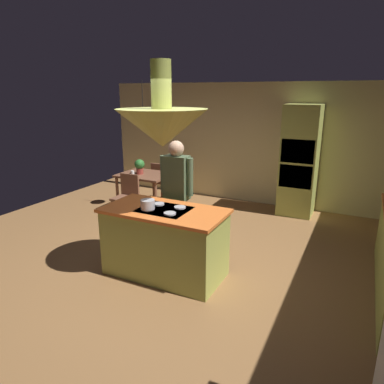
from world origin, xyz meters
TOP-DOWN VIEW (x-y plane):
  - ground at (0.00, 0.00)m, footprint 8.16×8.16m
  - wall_back at (0.00, 3.45)m, footprint 6.80×0.10m
  - kitchen_island at (0.00, -0.20)m, footprint 1.59×0.82m
  - oven_tower at (1.10, 3.04)m, footprint 0.66×0.62m
  - dining_table at (-1.70, 1.90)m, footprint 1.03×0.82m
  - person_at_island at (-0.19, 0.48)m, footprint 0.53×0.23m
  - range_hood at (0.00, -0.20)m, footprint 1.10×1.10m
  - pendant_light_over_table at (-1.70, 1.90)m, footprint 0.32×0.32m
  - chair_facing_island at (-1.70, 1.27)m, footprint 0.40×0.40m
  - chair_by_back_wall at (-1.70, 2.53)m, footprint 0.40×0.40m
  - potted_plant_on_table at (-1.79, 1.85)m, footprint 0.20×0.20m
  - cup_on_table at (-1.86, 1.69)m, footprint 0.07×0.07m
  - cooking_pot_on_cooktop at (-0.16, -0.33)m, footprint 0.18×0.18m

SIDE VIEW (x-z plane):
  - ground at x=0.00m, z-range 0.00..0.00m
  - kitchen_island at x=0.00m, z-range -0.01..0.93m
  - chair_facing_island at x=-1.70m, z-range 0.07..0.94m
  - chair_by_back_wall at x=-1.70m, z-range 0.07..0.94m
  - dining_table at x=-1.70m, z-range 0.27..1.03m
  - cup_on_table at x=-1.86m, z-range 0.76..0.85m
  - potted_plant_on_table at x=-1.79m, z-range 0.78..1.08m
  - person_at_island at x=-0.19m, z-range 0.13..1.82m
  - cooking_pot_on_cooktop at x=-0.16m, z-range 0.93..1.05m
  - oven_tower at x=1.10m, z-range 0.00..2.14m
  - wall_back at x=0.00m, z-range 0.00..2.55m
  - pendant_light_over_table at x=-1.70m, z-range 1.45..2.27m
  - range_hood at x=0.00m, z-range 1.47..2.47m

